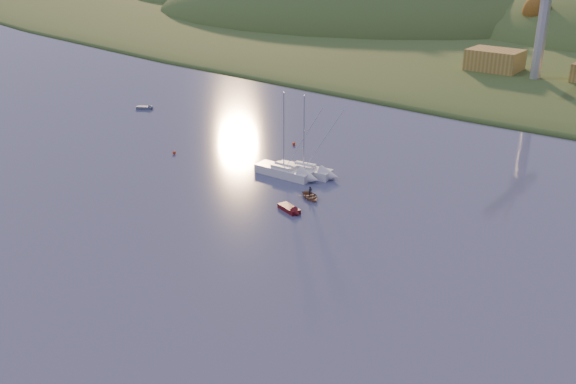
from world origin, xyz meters
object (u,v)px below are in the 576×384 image
Objects in this scene: sailboat_near at (284,170)px; sailboat_far at (304,170)px; red_tender at (292,211)px; grey_dinghy at (148,108)px; canoe at (310,196)px.

sailboat_near is 2.74m from sailboat_far.
grey_dinghy is (-50.65, 20.49, -0.01)m from red_tender.
sailboat_near is at bearing -48.81° from grey_dinghy.
sailboat_far is 8.57m from canoe.
grey_dinghy is at bearing 161.77° from sailboat_near.
sailboat_near reaches higher than canoe.
sailboat_near is 1.05× the size of sailboat_far.
sailboat_far is at bearing 70.90° from canoe.
sailboat_near is at bearing -141.30° from sailboat_far.
canoe is 0.95× the size of grey_dinghy.
canoe is (7.67, -4.25, -0.42)m from sailboat_near.
sailboat_near reaches higher than red_tender.
canoe is (5.82, -6.28, -0.39)m from sailboat_far.
red_tender is at bearing -55.61° from grey_dinghy.
grey_dinghy is (-49.73, 15.71, -0.08)m from canoe.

